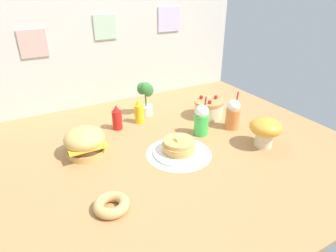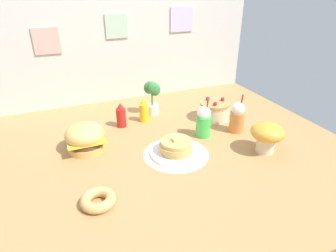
# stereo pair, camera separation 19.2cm
# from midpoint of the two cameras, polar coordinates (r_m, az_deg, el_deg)

# --- Properties ---
(ground_plane) EXTENTS (2.45, 2.01, 0.02)m
(ground_plane) POSITION_cam_midpoint_polar(r_m,az_deg,el_deg) (1.89, -3.29, -5.00)
(ground_plane) COLOR #B27F4C
(back_wall) EXTENTS (2.45, 0.04, 0.96)m
(back_wall) POSITION_cam_midpoint_polar(r_m,az_deg,el_deg) (2.60, -13.59, 15.01)
(back_wall) COLOR beige
(back_wall) RESTS_ON ground_plane
(doily_mat) EXTENTS (0.42, 0.42, 0.00)m
(doily_mat) POSITION_cam_midpoint_polar(r_m,az_deg,el_deg) (1.84, -0.86, -5.57)
(doily_mat) COLOR white
(doily_mat) RESTS_ON ground_plane
(burger) EXTENTS (0.25, 0.25, 0.18)m
(burger) POSITION_cam_midpoint_polar(r_m,az_deg,el_deg) (1.90, -19.08, -3.10)
(burger) COLOR #DBA859
(burger) RESTS_ON ground_plane
(pancake_stack) EXTENTS (0.32, 0.32, 0.11)m
(pancake_stack) POSITION_cam_midpoint_polar(r_m,az_deg,el_deg) (1.82, -0.86, -4.41)
(pancake_stack) COLOR white
(pancake_stack) RESTS_ON doily_mat
(layer_cake) EXTENTS (0.24, 0.24, 0.17)m
(layer_cake) POSITION_cam_midpoint_polar(r_m,az_deg,el_deg) (2.31, 5.74, 3.45)
(layer_cake) COLOR beige
(layer_cake) RESTS_ON ground_plane
(ketchup_bottle) EXTENTS (0.07, 0.07, 0.19)m
(ketchup_bottle) POSITION_cam_midpoint_polar(r_m,az_deg,el_deg) (2.16, -12.68, 1.52)
(ketchup_bottle) COLOR red
(ketchup_bottle) RESTS_ON ground_plane
(mustard_bottle) EXTENTS (0.07, 0.07, 0.19)m
(mustard_bottle) POSITION_cam_midpoint_polar(r_m,az_deg,el_deg) (2.23, -8.26, 2.75)
(mustard_bottle) COLOR yellow
(mustard_bottle) RESTS_ON ground_plane
(cream_soda_cup) EXTENTS (0.11, 0.11, 0.29)m
(cream_soda_cup) POSITION_cam_midpoint_polar(r_m,az_deg,el_deg) (2.02, 4.03, 1.14)
(cream_soda_cup) COLOR green
(cream_soda_cup) RESTS_ON ground_plane
(orange_float_cup) EXTENTS (0.11, 0.11, 0.29)m
(orange_float_cup) POSITION_cam_midpoint_polar(r_m,az_deg,el_deg) (2.14, 10.34, 2.27)
(orange_float_cup) COLOR orange
(orange_float_cup) RESTS_ON ground_plane
(donut_pink_glaze) EXTENTS (0.18, 0.18, 0.05)m
(donut_pink_glaze) POSITION_cam_midpoint_polar(r_m,az_deg,el_deg) (1.47, -15.05, -15.04)
(donut_pink_glaze) COLOR tan
(donut_pink_glaze) RESTS_ON ground_plane
(potted_plant) EXTENTS (0.13, 0.12, 0.29)m
(potted_plant) POSITION_cam_midpoint_polar(r_m,az_deg,el_deg) (2.34, -6.84, 5.80)
(potted_plant) COLOR white
(potted_plant) RESTS_ON ground_plane
(mushroom_stool) EXTENTS (0.21, 0.21, 0.20)m
(mushroom_stool) POSITION_cam_midpoint_polar(r_m,az_deg,el_deg) (1.94, 16.23, -0.76)
(mushroom_stool) COLOR beige
(mushroom_stool) RESTS_ON ground_plane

